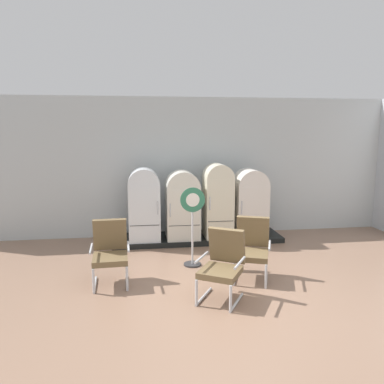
% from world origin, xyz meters
% --- Properties ---
extents(ground, '(12.00, 10.00, 0.05)m').
position_xyz_m(ground, '(0.00, 0.00, -0.03)').
color(ground, '#8B6A54').
extents(back_wall, '(11.76, 0.12, 3.18)m').
position_xyz_m(back_wall, '(0.00, 3.66, 1.60)').
color(back_wall, silver).
rests_on(back_wall, ground).
extents(display_plinth, '(3.71, 0.95, 0.11)m').
position_xyz_m(display_plinth, '(0.00, 3.02, 0.05)').
color(display_plinth, black).
rests_on(display_plinth, ground).
extents(refrigerator_0, '(0.66, 0.65, 1.55)m').
position_xyz_m(refrigerator_0, '(-1.18, 2.90, 0.93)').
color(refrigerator_0, white).
rests_on(refrigerator_0, display_plinth).
extents(refrigerator_1, '(0.71, 0.68, 1.48)m').
position_xyz_m(refrigerator_1, '(-0.35, 2.92, 0.88)').
color(refrigerator_1, silver).
rests_on(refrigerator_1, display_plinth).
extents(refrigerator_2, '(0.60, 0.67, 1.62)m').
position_xyz_m(refrigerator_2, '(0.43, 2.91, 0.97)').
color(refrigerator_2, beige).
rests_on(refrigerator_2, display_plinth).
extents(refrigerator_3, '(0.69, 0.69, 1.49)m').
position_xyz_m(refrigerator_3, '(1.16, 2.92, 0.89)').
color(refrigerator_3, silver).
rests_on(refrigerator_3, display_plinth).
extents(armchair_left, '(0.63, 0.72, 1.02)m').
position_xyz_m(armchair_left, '(-1.76, 0.90, 0.54)').
color(armchair_left, silver).
rests_on(armchair_left, ground).
extents(armchair_right, '(0.76, 0.84, 1.02)m').
position_xyz_m(armchair_right, '(0.55, 0.76, 0.54)').
color(armchair_right, silver).
rests_on(armchair_right, ground).
extents(armchair_center, '(0.82, 0.88, 1.02)m').
position_xyz_m(armchair_center, '(-0.10, 0.08, 0.54)').
color(armchair_center, silver).
rests_on(armchair_center, ground).
extents(sign_stand, '(0.44, 0.32, 1.44)m').
position_xyz_m(sign_stand, '(-0.34, 1.48, 0.70)').
color(sign_stand, '#2D2D30').
rests_on(sign_stand, ground).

